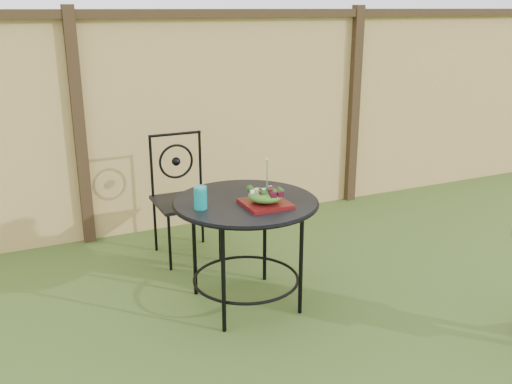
# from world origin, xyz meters

# --- Properties ---
(ground) EXTENTS (60.00, 60.00, 0.00)m
(ground) POSITION_xyz_m (0.00, 0.00, 0.00)
(ground) COLOR #254215
(ground) RESTS_ON ground
(fence) EXTENTS (8.00, 0.12, 1.90)m
(fence) POSITION_xyz_m (-0.00, 2.19, 0.95)
(fence) COLOR #ECC674
(fence) RESTS_ON ground
(patio_table) EXTENTS (0.92, 0.92, 0.72)m
(patio_table) POSITION_xyz_m (-0.54, 0.62, 0.59)
(patio_table) COLOR black
(patio_table) RESTS_ON ground
(patio_chair) EXTENTS (0.46, 0.46, 0.95)m
(patio_chair) POSITION_xyz_m (-0.64, 1.57, 0.50)
(patio_chair) COLOR black
(patio_chair) RESTS_ON ground
(salad_plate) EXTENTS (0.27, 0.27, 0.02)m
(salad_plate) POSITION_xyz_m (-0.47, 0.47, 0.74)
(salad_plate) COLOR #41090B
(salad_plate) RESTS_ON patio_table
(salad) EXTENTS (0.21, 0.21, 0.08)m
(salad) POSITION_xyz_m (-0.47, 0.47, 0.79)
(salad) COLOR #235614
(salad) RESTS_ON salad_plate
(fork) EXTENTS (0.01, 0.01, 0.18)m
(fork) POSITION_xyz_m (-0.46, 0.47, 0.92)
(fork) COLOR silver
(fork) RESTS_ON salad
(drinking_glass) EXTENTS (0.08, 0.08, 0.14)m
(drinking_glass) POSITION_xyz_m (-0.84, 0.59, 0.79)
(drinking_glass) COLOR #0D9497
(drinking_glass) RESTS_ON patio_table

